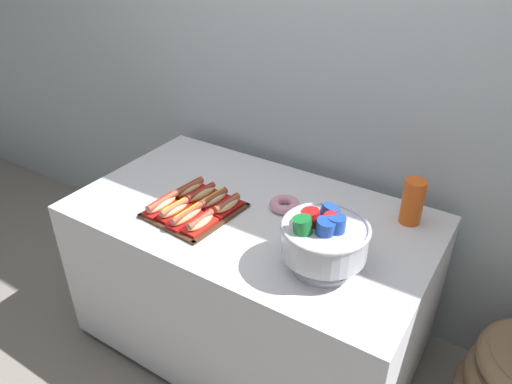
# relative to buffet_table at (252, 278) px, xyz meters

# --- Properties ---
(ground_plane) EXTENTS (10.00, 10.00, 0.00)m
(ground_plane) POSITION_rel_buffet_table_xyz_m (0.00, 0.00, -0.42)
(ground_plane) COLOR gray
(back_wall) EXTENTS (6.00, 0.10, 2.60)m
(back_wall) POSITION_rel_buffet_table_xyz_m (0.00, 0.58, 0.88)
(back_wall) COLOR #B2BCC1
(back_wall) RESTS_ON ground_plane
(buffet_table) EXTENTS (1.56, 0.90, 0.79)m
(buffet_table) POSITION_rel_buffet_table_xyz_m (0.00, 0.00, 0.00)
(buffet_table) COLOR silver
(buffet_table) RESTS_ON ground_plane
(serving_tray) EXTENTS (0.36, 0.39, 0.01)m
(serving_tray) POSITION_rel_buffet_table_xyz_m (-0.20, -0.13, 0.38)
(serving_tray) COLOR #472B19
(serving_tray) RESTS_ON buffet_table
(hot_dog_0) EXTENTS (0.07, 0.18, 0.06)m
(hot_dog_0) POSITION_rel_buffet_table_xyz_m (-0.32, -0.21, 0.41)
(hot_dog_0) COLOR red
(hot_dog_0) RESTS_ON serving_tray
(hot_dog_1) EXTENTS (0.08, 0.16, 0.06)m
(hot_dog_1) POSITION_rel_buffet_table_xyz_m (-0.25, -0.21, 0.41)
(hot_dog_1) COLOR #B21414
(hot_dog_1) RESTS_ON serving_tray
(hot_dog_2) EXTENTS (0.07, 0.19, 0.06)m
(hot_dog_2) POSITION_rel_buffet_table_xyz_m (-0.17, -0.22, 0.41)
(hot_dog_2) COLOR #B21414
(hot_dog_2) RESTS_ON serving_tray
(hot_dog_3) EXTENTS (0.08, 0.16, 0.06)m
(hot_dog_3) POSITION_rel_buffet_table_xyz_m (-0.10, -0.22, 0.41)
(hot_dog_3) COLOR red
(hot_dog_3) RESTS_ON serving_tray
(hot_dog_4) EXTENTS (0.08, 0.18, 0.06)m
(hot_dog_4) POSITION_rel_buffet_table_xyz_m (-0.31, -0.04, 0.41)
(hot_dog_4) COLOR red
(hot_dog_4) RESTS_ON serving_tray
(hot_dog_5) EXTENTS (0.09, 0.18, 0.06)m
(hot_dog_5) POSITION_rel_buffet_table_xyz_m (-0.24, -0.05, 0.41)
(hot_dog_5) COLOR red
(hot_dog_5) RESTS_ON serving_tray
(hot_dog_6) EXTENTS (0.09, 0.17, 0.06)m
(hot_dog_6) POSITION_rel_buffet_table_xyz_m (-0.16, -0.05, 0.41)
(hot_dog_6) COLOR red
(hot_dog_6) RESTS_ON serving_tray
(hot_dog_7) EXTENTS (0.08, 0.16, 0.06)m
(hot_dog_7) POSITION_rel_buffet_table_xyz_m (-0.09, -0.06, 0.41)
(hot_dog_7) COLOR #B21414
(hot_dog_7) RESTS_ON serving_tray
(punch_bowl) EXTENTS (0.32, 0.32, 0.25)m
(punch_bowl) POSITION_rel_buffet_table_xyz_m (0.42, -0.18, 0.51)
(punch_bowl) COLOR silver
(punch_bowl) RESTS_ON buffet_table
(cup_stack) EXTENTS (0.09, 0.09, 0.20)m
(cup_stack) POSITION_rel_buffet_table_xyz_m (0.60, 0.30, 0.47)
(cup_stack) COLOR #EA5B19
(cup_stack) RESTS_ON buffet_table
(donut) EXTENTS (0.13, 0.13, 0.04)m
(donut) POSITION_rel_buffet_table_xyz_m (0.11, 0.10, 0.40)
(donut) COLOR pink
(donut) RESTS_ON buffet_table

